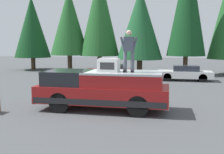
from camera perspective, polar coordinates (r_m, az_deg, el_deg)
name	(u,v)px	position (r m, az deg, el deg)	size (l,w,h in m)	color
ground_plane	(98,108)	(11.98, -3.05, -6.46)	(90.00, 90.00, 0.00)	#4C4F51
pickup_truck	(103,89)	(11.44, -1.95, -2.63)	(2.01, 5.54, 1.65)	maroon
compressor_unit	(109,65)	(11.09, -0.68, 2.55)	(0.65, 0.84, 0.56)	silver
person_on_truck_bed	(129,50)	(10.89, 3.57, 5.75)	(0.29, 0.72, 1.69)	#4C515B
parked_car_white	(185,73)	(21.36, 15.11, 0.82)	(1.64, 4.10, 1.16)	white
parked_car_maroon	(110,71)	(21.97, -0.45, 1.23)	(1.64, 4.10, 1.16)	maroon
conifer_left	(187,2)	(25.43, 15.63, 15.03)	(3.41, 3.41, 11.19)	#4C3826
conifer_center_left	(140,23)	(25.72, 5.95, 11.19)	(4.27, 4.27, 8.03)	#4C3826
conifer_center_right	(100,13)	(27.30, -2.66, 13.31)	(3.90, 3.90, 9.98)	#4C3826
conifer_right	(69,22)	(28.21, -9.05, 11.49)	(3.87, 3.87, 8.43)	#4C3826
conifer_far_right	(32,27)	(30.68, -16.54, 10.06)	(3.86, 3.86, 7.84)	#4C3826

